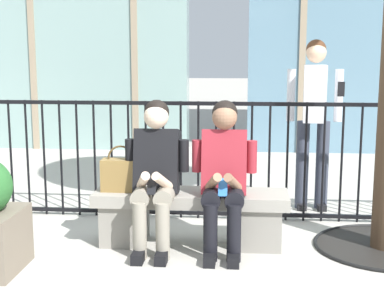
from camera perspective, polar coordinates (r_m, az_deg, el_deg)
name	(u,v)px	position (r m, az deg, el deg)	size (l,w,h in m)	color
ground_plane	(191,244)	(4.92, -0.11, -8.84)	(60.00, 60.00, 0.00)	#B2ADA3
stone_bench	(191,213)	(4.84, -0.11, -5.80)	(1.60, 0.44, 0.45)	gray
seated_person_with_phone	(155,171)	(4.66, -3.62, -1.65)	(0.52, 0.66, 1.21)	gray
seated_person_companion	(224,172)	(4.60, 3.15, -1.77)	(0.52, 0.66, 1.21)	black
handbag_on_bench	(121,174)	(4.84, -6.98, -1.98)	(0.32, 0.16, 0.38)	olive
bystander_at_railing	(314,111)	(5.95, 11.93, 4.15)	(0.55, 0.40, 1.71)	#383D4C
plaza_railing	(198,160)	(5.52, 0.62, -0.59)	(8.08, 0.04, 1.13)	black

